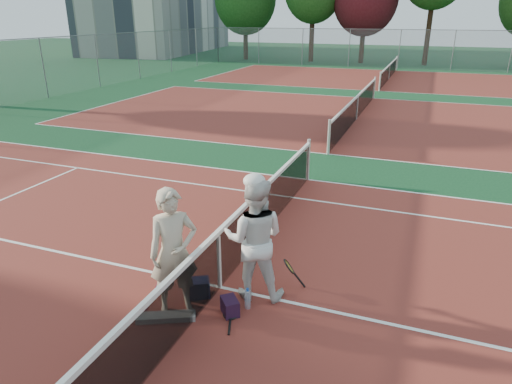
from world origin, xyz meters
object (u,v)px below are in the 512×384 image
racket_black_held (289,274)px  racket_spare (231,314)px  player_a (174,252)px  water_bottle (248,299)px  racket_red (160,295)px  sports_bag_navy (198,288)px  net_main (219,259)px  sports_bag_purple (230,306)px  player_b (254,239)px

racket_black_held → racket_spare: 1.15m
player_a → racket_spare: 1.24m
player_a → water_bottle: player_a is taller
racket_red → sports_bag_navy: (0.35, 0.51, -0.12)m
net_main → player_a: player_a is taller
racket_black_held → racket_spare: racket_black_held is taller
water_bottle → sports_bag_purple: bearing=-131.4°
net_main → sports_bag_purple: size_ratio=35.99×
player_b → racket_spare: player_b is taller
player_a → racket_spare: player_a is taller
player_b → sports_bag_purple: bearing=62.2°
racket_black_held → net_main: bearing=-5.9°
racket_black_held → sports_bag_navy: size_ratio=1.42×
net_main → racket_spare: size_ratio=18.30×
net_main → racket_red: 1.05m
sports_bag_navy → water_bottle: water_bottle is taller
player_a → player_b: (0.94, 0.76, 0.01)m
racket_spare → water_bottle: 0.32m
sports_bag_navy → net_main: bearing=57.7°
player_b → racket_black_held: bearing=-155.7°
racket_spare → racket_red: bearing=84.8°
player_b → racket_spare: bearing=64.7°
player_b → racket_black_held: size_ratio=3.77×
player_a → sports_bag_purple: (0.78, 0.16, -0.83)m
racket_red → racket_spare: (1.02, 0.26, -0.25)m
racket_red → sports_bag_purple: size_ratio=1.72×
net_main → water_bottle: net_main is taller
player_b → racket_black_held: (0.45, 0.34, -0.71)m
racket_spare → sports_bag_navy: bearing=49.9°
racket_red → player_a: bearing=-13.6°
racket_red → sports_bag_purple: racket_red is taller
racket_spare → sports_bag_purple: 0.11m
player_b → sports_bag_navy: player_b is taller
racket_black_held → sports_bag_purple: bearing=31.9°
sports_bag_purple → water_bottle: (0.19, 0.22, 0.03)m
player_b → racket_red: size_ratio=3.67×
racket_spare → sports_bag_purple: sports_bag_purple is taller
racket_red → sports_bag_navy: 0.63m
player_b → racket_red: bearing=24.1°
racket_black_held → sports_bag_navy: (-1.25, -0.71, -0.11)m
player_a → racket_black_held: size_ratio=3.73×
player_a → sports_bag_navy: size_ratio=5.28×
racket_spare → water_bottle: (0.17, 0.23, 0.14)m
racket_black_held → player_b: bearing=12.0°
player_b → sports_bag_purple: 1.04m
player_a → racket_red: bearing=168.0°
net_main → racket_black_held: net_main is taller
player_b → racket_black_held: player_b is taller
sports_bag_navy → water_bottle: (0.84, -0.02, 0.01)m
player_a → sports_bag_purple: size_ratio=6.25×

